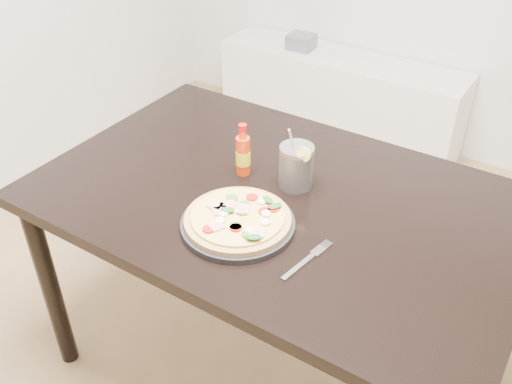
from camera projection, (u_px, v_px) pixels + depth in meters
The scene contains 8 objects.
dining_table at pixel (278, 217), 1.70m from camera, with size 1.40×0.90×0.75m.
plate at pixel (238, 224), 1.52m from camera, with size 0.31×0.31×0.02m, color black.
pizza at pixel (238, 218), 1.51m from camera, with size 0.29×0.29×0.03m.
hot_sauce_bottle at pixel (243, 155), 1.70m from camera, with size 0.06×0.06×0.17m.
cola_cup at pixel (296, 167), 1.65m from camera, with size 0.10×0.10×0.19m.
fork at pixel (309, 259), 1.42m from camera, with size 0.05×0.19×0.00m.
media_console at pixel (339, 98), 3.28m from camera, with size 1.40×0.34×0.50m, color white.
cd_stack at pixel (301, 42), 3.21m from camera, with size 0.14×0.12×0.08m.
Camera 1 is at (0.42, -0.70, 1.71)m, focal length 40.00 mm.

